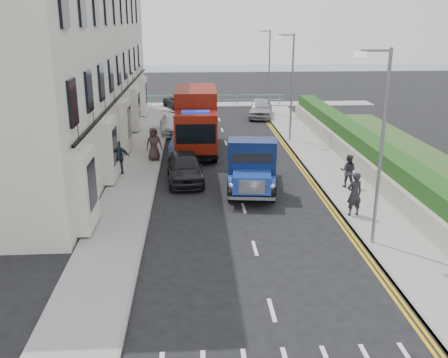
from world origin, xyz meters
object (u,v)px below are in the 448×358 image
lamp_mid (290,82)px  lamp_far (268,67)px  pedestrian_east_near (354,194)px  lamp_near (379,138)px  red_lorry (196,119)px  bedford_lorry (252,169)px  parked_car_front (185,167)px

lamp_mid → lamp_far: size_ratio=1.00×
lamp_mid → pedestrian_east_near: size_ratio=3.78×
lamp_near → lamp_far: 26.00m
lamp_mid → red_lorry: size_ratio=0.97×
lamp_near → pedestrian_east_near: bearing=85.2°
lamp_near → pedestrian_east_near: lamp_near is taller
lamp_far → bedford_lorry: (-3.62, -20.15, -2.80)m
lamp_mid → parked_car_front: size_ratio=1.63×
bedford_lorry → pedestrian_east_near: bearing=-33.2°
bedford_lorry → lamp_mid: bearing=77.2°
red_lorry → parked_car_front: bearing=-95.1°
lamp_near → bedford_lorry: lamp_near is taller
bedford_lorry → red_lorry: (-2.50, 8.37, 0.81)m
lamp_near → parked_car_front: (-6.78, 7.98, -3.26)m
bedford_lorry → parked_car_front: (-3.16, 2.12, -0.47)m
lamp_near → lamp_mid: bearing=90.0°
lamp_mid → parked_car_front: 11.00m
bedford_lorry → red_lorry: 8.77m
lamp_mid → pedestrian_east_near: 13.70m
parked_car_front → pedestrian_east_near: bearing=-41.5°
lamp_far → parked_car_front: 19.53m
lamp_far → red_lorry: lamp_far is taller
lamp_mid → pedestrian_east_near: lamp_mid is taller
lamp_far → lamp_mid: bearing=-90.0°
bedford_lorry → lamp_near: bearing=-51.5°
lamp_mid → red_lorry: 6.68m
bedford_lorry → pedestrian_east_near: (3.84, -3.23, -0.15)m
pedestrian_east_near → lamp_near: bearing=72.9°
red_lorry → parked_car_front: 6.40m
parked_car_front → lamp_near: bearing=-53.7°
lamp_far → pedestrian_east_near: 23.56m
red_lorry → pedestrian_east_near: 13.25m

